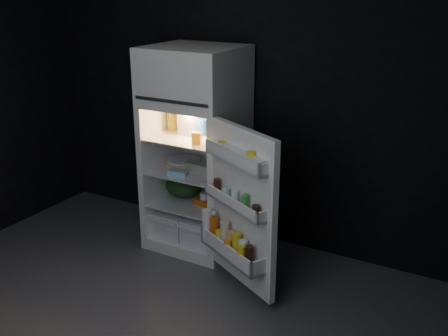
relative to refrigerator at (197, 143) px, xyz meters
The scene contains 17 objects.
floor 1.64m from the refrigerator, 80.87° to the right, with size 4.00×3.40×0.00m, color #4E4E53.
wall_back 0.59m from the refrigerator, 60.77° to the left, with size 4.00×0.00×2.70m, color black.
refrigerator is the anchor object (origin of this frame).
fridge_door 0.94m from the refrigerator, 37.95° to the right, with size 0.73×0.50×1.22m.
milk_jug 0.20m from the refrigerator, 157.82° to the right, with size 0.14×0.14×0.24m, color white.
mayo_jar 0.15m from the refrigerator, 36.71° to the left, with size 0.11×0.11×0.14m, color #1D4EA1.
jam_jar 0.25m from the refrigerator, 13.63° to the right, with size 0.10×0.10×0.13m, color black.
amber_bottle 0.33m from the refrigerator, behind, with size 0.09×0.09×0.22m, color #BB911D.
small_carton 0.30m from the refrigerator, 57.93° to the right, with size 0.07×0.05×0.10m, color orange.
egg_carton 0.22m from the refrigerator, 50.20° to the right, with size 0.27×0.10×0.07m, color gray.
pie 0.26m from the refrigerator, behind, with size 0.33×0.33×0.04m, color tan.
flat_package 0.32m from the refrigerator, 99.75° to the right, with size 0.17×0.08×0.04m, color #88C1D2.
wrapped_pkg 0.29m from the refrigerator, 22.75° to the left, with size 0.13×0.11×0.05m, color beige.
produce_bag 0.46m from the refrigerator, behind, with size 0.34×0.29×0.20m, color #193815.
yogurt_tray 0.54m from the refrigerator, 25.77° to the right, with size 0.27×0.14×0.05m, color #CB5611.
small_can_red 0.52m from the refrigerator, 28.02° to the left, with size 0.07×0.07×0.09m, color #CB5611.
small_can_silver 0.54m from the refrigerator, 25.08° to the left, with size 0.06×0.06×0.09m, color silver.
Camera 1 is at (2.13, -2.35, 2.28)m, focal length 42.00 mm.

